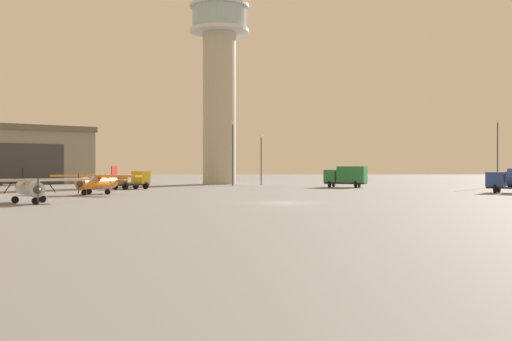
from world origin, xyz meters
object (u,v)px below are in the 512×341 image
Objects in this scene: control_tower at (219,78)px; light_post_east at (233,148)px; truck_flatbed_yellow at (135,180)px; light_post_north at (261,155)px; light_post_west at (498,148)px; airplane_orange at (98,181)px; airplane_silver at (29,187)px; truck_box_green at (347,176)px.

light_post_east is at bearing -73.74° from control_tower.
control_tower is 32.15m from truck_flatbed_yellow.
light_post_north is at bearing -3.21° from truck_flatbed_yellow.
control_tower reaches higher than truck_flatbed_yellow.
light_post_east is (12.52, 14.62, 4.82)m from truck_flatbed_yellow.
airplane_orange is at bearing -152.38° from light_post_west.
truck_flatbed_yellow is at bearing 144.31° from airplane_silver.
control_tower is 6.17× the size of truck_flatbed_yellow.
truck_flatbed_yellow is at bearing -128.95° from light_post_north.
truck_flatbed_yellow is at bearing -110.60° from control_tower.
truck_flatbed_yellow is 55.12m from light_post_west.
control_tower reaches higher than light_post_west.
light_post_east is 1.22× the size of light_post_north.
airplane_silver reaches higher than truck_flatbed_yellow.
light_post_north reaches higher than truck_box_green.
light_post_east is (14.04, 46.89, 4.64)m from airplane_silver.
airplane_silver is 56.49m from light_post_north.
light_post_east is at bearing -4.85° from truck_flatbed_yellow.
truck_flatbed_yellow is 0.69× the size of light_post_north.
light_post_east reaches higher than light_post_north.
truck_flatbed_yellow is at bearing -130.59° from light_post_east.
truck_box_green is (30.29, 24.38, 0.26)m from airplane_orange.
airplane_silver is 51.17m from truck_box_green.
control_tower is 45.98m from airplane_orange.
light_post_west is at bearing -16.63° from control_tower.
airplane_silver is (-10.97, -57.42, -17.47)m from control_tower.
light_post_east is at bearing -124.86° from light_post_north.
light_post_west is at bearing 95.74° from airplane_silver.
airplane_orange is 61.07m from light_post_west.
light_post_north is at bearing 55.14° from light_post_east.
airplane_orange is 1.82× the size of truck_flatbed_yellow.
airplane_orange reaches higher than truck_flatbed_yellow.
light_post_north is (-12.96, 12.88, 3.32)m from truck_box_green.
control_tower is at bearing 163.37° from light_post_west.
light_post_east reaches higher than light_post_west.
light_post_west is (53.96, 28.23, 4.54)m from airplane_orange.
light_post_west is at bearing -41.68° from truck_flatbed_yellow.
light_post_west is (44.14, -13.18, -12.85)m from control_tower.
control_tower is at bearing 106.26° from light_post_east.
light_post_west is (55.11, 44.23, 4.62)m from airplane_silver.
light_post_north is (16.96, 20.99, 3.85)m from truck_flatbed_yellow.
truck_flatbed_yellow is 0.56× the size of light_post_east.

